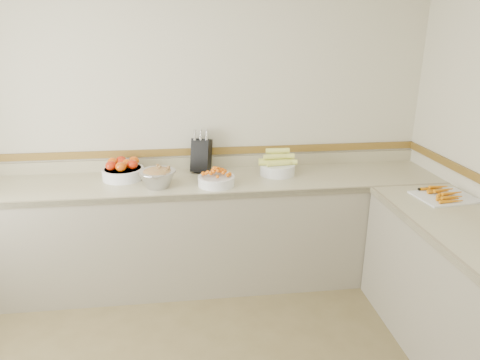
{
  "coord_description": "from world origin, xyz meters",
  "views": [
    {
      "loc": [
        -0.01,
        -1.55,
        2.02
      ],
      "look_at": [
        0.35,
        1.35,
        1.0
      ],
      "focal_mm": 32.0,
      "sensor_mm": 36.0,
      "label": 1
    }
  ],
  "objects": [
    {
      "name": "corn_bowl",
      "position": [
        0.71,
        1.75,
        0.97
      ],
      "size": [
        0.32,
        0.29,
        0.21
      ],
      "color": "white",
      "rests_on": "counter_back"
    },
    {
      "name": "counter_back",
      "position": [
        0.0,
        1.68,
        0.45
      ],
      "size": [
        4.0,
        0.65,
        1.08
      ],
      "color": "tan",
      "rests_on": "ground_plane"
    },
    {
      "name": "back_wall",
      "position": [
        0.0,
        2.0,
        1.3
      ],
      "size": [
        4.0,
        0.0,
        4.0
      ],
      "primitive_type": "plane",
      "rotation": [
        1.57,
        0.0,
        0.0
      ],
      "color": "beige",
      "rests_on": "ground_plane"
    },
    {
      "name": "tomato_bowl",
      "position": [
        -0.54,
        1.79,
        0.97
      ],
      "size": [
        0.33,
        0.33,
        0.16
      ],
      "color": "white",
      "rests_on": "counter_back"
    },
    {
      "name": "cherry_tomato_bowl",
      "position": [
        0.19,
        1.54,
        0.95
      ],
      "size": [
        0.28,
        0.28,
        0.15
      ],
      "color": "white",
      "rests_on": "counter_back"
    },
    {
      "name": "cutting_board",
      "position": [
        1.78,
        1.08,
        0.92
      ],
      "size": [
        0.43,
        0.35,
        0.06
      ],
      "color": "silver",
      "rests_on": "counter_right"
    },
    {
      "name": "rhubarb_bowl",
      "position": [
        -0.25,
        1.55,
        0.98
      ],
      "size": [
        0.28,
        0.28,
        0.16
      ],
      "color": "#B2B2BA",
      "rests_on": "counter_back"
    },
    {
      "name": "knife_block",
      "position": [
        0.09,
        1.9,
        1.05
      ],
      "size": [
        0.2,
        0.22,
        0.36
      ],
      "color": "black",
      "rests_on": "counter_back"
    }
  ]
}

